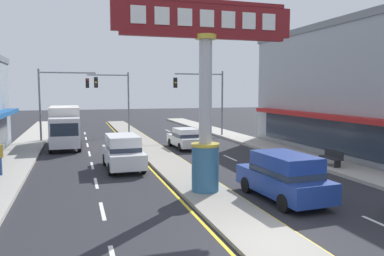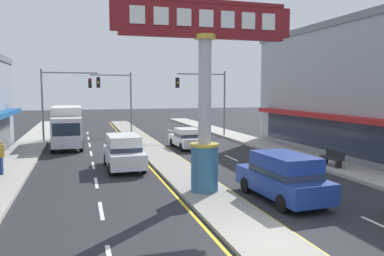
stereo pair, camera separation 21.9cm
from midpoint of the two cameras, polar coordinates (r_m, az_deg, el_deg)
ground_plane at (r=11.47m, az=12.12°, el=-17.20°), size 160.00×160.00×0.00m
median_strip at (r=28.07m, az=-5.67°, el=-3.26°), size 2.17×52.00×0.14m
sidewalk_left at (r=25.91m, az=-24.69°, el=-4.47°), size 2.53×60.00×0.18m
sidewalk_right at (r=29.23m, az=12.62°, el=-2.98°), size 2.53×60.00×0.18m
lane_markings at (r=26.77m, az=-5.13°, el=-3.84°), size 8.91×52.00×0.01m
district_sign at (r=15.97m, az=2.33°, el=5.83°), size 7.70×1.22×7.98m
storefront_right at (r=29.47m, az=26.69°, el=5.17°), size 9.89×19.30×8.94m
traffic_light_left_side at (r=34.26m, az=-18.45°, el=5.11°), size 4.86×0.46×6.20m
traffic_light_right_side at (r=35.51m, az=2.43°, el=5.41°), size 4.86×0.46×6.20m
traffic_light_median_far at (r=38.62m, az=-11.19°, el=5.25°), size 4.20×0.46×6.20m
box_truck_near_right_lane at (r=31.19m, az=-18.04°, el=0.39°), size 2.34×6.94×3.12m
suv_far_right_lane at (r=21.86m, az=-9.92°, el=-3.47°), size 2.04×4.64×1.90m
suv_mid_left_lane at (r=15.86m, az=13.88°, el=-7.04°), size 2.15×4.69×1.90m
sedan_far_left_oncoming at (r=29.02m, az=-0.53°, el=-1.51°), size 1.95×4.36×1.53m
street_bench at (r=22.91m, az=20.60°, el=-4.18°), size 0.48×1.60×0.88m
pedestrian_near_kerb at (r=21.40m, az=-26.59°, el=-3.67°), size 0.45×0.34×1.76m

